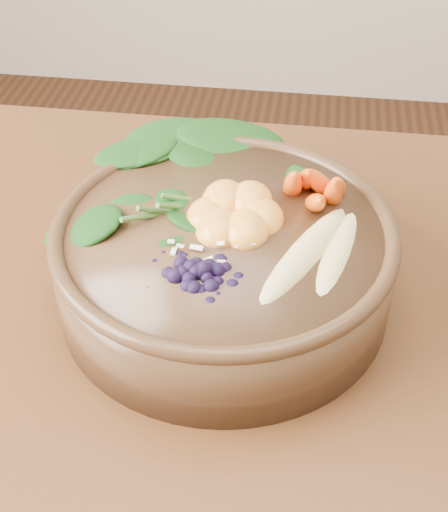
{
  "coord_description": "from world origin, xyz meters",
  "views": [
    {
      "loc": [
        -0.21,
        -0.4,
        1.23
      ],
      "look_at": [
        -0.28,
        0.11,
        0.8
      ],
      "focal_mm": 50.0,
      "sensor_mm": 36.0,
      "label": 1
    }
  ],
  "objects_px": {
    "kale_heap": "(206,159)",
    "carrot_cluster": "(317,156)",
    "stoneware_bowl": "(224,264)",
    "blueberry_pile": "(195,254)",
    "banana_halves": "(323,239)",
    "mandarin_cluster": "(235,202)"
  },
  "relations": [
    {
      "from": "kale_heap",
      "to": "blueberry_pile",
      "type": "xyz_separation_m",
      "value": [
        0.01,
        -0.14,
        -0.0
      ]
    },
    {
      "from": "carrot_cluster",
      "to": "banana_halves",
      "type": "distance_m",
      "value": 0.09
    },
    {
      "from": "blueberry_pile",
      "to": "kale_heap",
      "type": "bearing_deg",
      "value": 95.5
    },
    {
      "from": "stoneware_bowl",
      "to": "carrot_cluster",
      "type": "distance_m",
      "value": 0.13
    },
    {
      "from": "kale_heap",
      "to": "banana_halves",
      "type": "xyz_separation_m",
      "value": [
        0.12,
        -0.1,
        -0.01
      ]
    },
    {
      "from": "stoneware_bowl",
      "to": "banana_halves",
      "type": "bearing_deg",
      "value": -13.56
    },
    {
      "from": "kale_heap",
      "to": "carrot_cluster",
      "type": "distance_m",
      "value": 0.11
    },
    {
      "from": "blueberry_pile",
      "to": "carrot_cluster",
      "type": "bearing_deg",
      "value": 54.15
    },
    {
      "from": "carrot_cluster",
      "to": "stoneware_bowl",
      "type": "bearing_deg",
      "value": -123.69
    },
    {
      "from": "carrot_cluster",
      "to": "banana_halves",
      "type": "height_order",
      "value": "carrot_cluster"
    },
    {
      "from": "stoneware_bowl",
      "to": "kale_heap",
      "type": "relative_size",
      "value": 1.53
    },
    {
      "from": "banana_halves",
      "to": "blueberry_pile",
      "type": "height_order",
      "value": "blueberry_pile"
    },
    {
      "from": "carrot_cluster",
      "to": "blueberry_pile",
      "type": "distance_m",
      "value": 0.16
    },
    {
      "from": "kale_heap",
      "to": "banana_halves",
      "type": "bearing_deg",
      "value": -39.85
    },
    {
      "from": "stoneware_bowl",
      "to": "kale_heap",
      "type": "xyz_separation_m",
      "value": [
        -0.03,
        0.08,
        0.07
      ]
    },
    {
      "from": "carrot_cluster",
      "to": "blueberry_pile",
      "type": "xyz_separation_m",
      "value": [
        -0.09,
        -0.13,
        -0.02
      ]
    },
    {
      "from": "kale_heap",
      "to": "carrot_cluster",
      "type": "bearing_deg",
      "value": -5.79
    },
    {
      "from": "stoneware_bowl",
      "to": "kale_heap",
      "type": "height_order",
      "value": "kale_heap"
    },
    {
      "from": "stoneware_bowl",
      "to": "carrot_cluster",
      "type": "bearing_deg",
      "value": 40.01
    },
    {
      "from": "mandarin_cluster",
      "to": "blueberry_pile",
      "type": "distance_m",
      "value": 0.09
    },
    {
      "from": "mandarin_cluster",
      "to": "blueberry_pile",
      "type": "bearing_deg",
      "value": -105.56
    },
    {
      "from": "carrot_cluster",
      "to": "banana_halves",
      "type": "xyz_separation_m",
      "value": [
        0.01,
        -0.09,
        -0.03
      ]
    }
  ]
}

